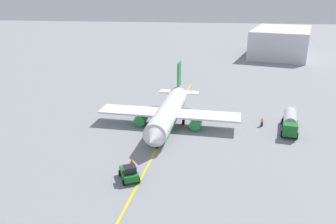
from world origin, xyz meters
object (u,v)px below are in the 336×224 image
refueling_worker (262,122)px  pushback_tug (129,173)px  airplane (168,113)px  fuel_tanker (290,121)px  safety_cone_nose (132,161)px

refueling_worker → pushback_tug: bearing=-42.6°
airplane → fuel_tanker: bearing=92.0°
safety_cone_nose → fuel_tanker: bearing=121.7°
airplane → refueling_worker: airplane is taller
fuel_tanker → pushback_tug: bearing=-50.6°
pushback_tug → safety_cone_nose: pushback_tug is taller
fuel_tanker → refueling_worker: 5.02m
airplane → refueling_worker: size_ratio=16.69×
fuel_tanker → refueling_worker: bearing=-107.5°
fuel_tanker → airplane: bearing=-88.0°
airplane → fuel_tanker: (-0.77, 22.07, -1.00)m
fuel_tanker → refueling_worker: (-1.49, -4.71, -0.90)m
refueling_worker → safety_cone_nose: (17.34, -20.98, -0.47)m
pushback_tug → safety_cone_nose: (-4.70, -0.70, -0.66)m
pushback_tug → safety_cone_nose: bearing=-171.5°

